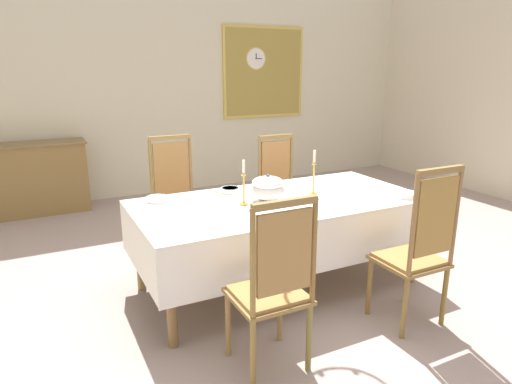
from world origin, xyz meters
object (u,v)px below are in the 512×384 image
Objects in this scene: spoon_secondary at (217,193)px; spoon_primary at (273,184)px; chair_north_b at (281,188)px; candlestick_west at (244,187)px; candlestick_east at (314,177)px; chair_south_b at (418,248)px; bowl_near_left at (263,184)px; bowl_far_left at (406,194)px; framed_painting at (264,72)px; bowl_near_right at (230,190)px; chair_north_a at (176,199)px; mounted_clock at (255,59)px; soup_tureen at (268,188)px; dining_table at (280,208)px; sideboard at (28,179)px; bowl_far_right at (157,199)px; chair_south_a at (273,285)px.

spoon_primary is at bearing 14.13° from spoon_secondary.
candlestick_west reaches higher than chair_north_b.
chair_south_b is at bearing -76.15° from candlestick_east.
bowl_near_left is at bearing 48.22° from candlestick_west.
candlestick_east is 2.16× the size of bowl_near_left.
bowl_far_left is at bearing 53.87° from chair_south_b.
framed_painting is (1.43, 2.92, 0.96)m from spoon_primary.
chair_north_b is 6.59× the size of bowl_near_right.
spoon_primary is (-0.37, 1.44, 0.18)m from chair_south_b.
chair_north_a is 3.53× the size of mounted_clock.
candlestick_west reaches higher than soup_tureen.
dining_table is at bearing -115.56° from framed_painting.
chair_north_b reaches higher than dining_table.
bowl_near_left is 3.33m from sideboard.
framed_painting reaches higher than candlestick_west.
bowl_far_right is at bearing 136.97° from chair_south_b.
framed_painting is (1.73, 3.39, 0.85)m from soup_tureen.
chair_south_a is at bearing -116.90° from framed_painting.
bowl_near_left is (-0.49, -0.52, 0.22)m from chair_north_b.
candlestick_east is 1.31m from bowl_far_right.
chair_south_b is at bearing -0.18° from chair_south_a.
mounted_clock is at bearing 71.34° from candlestick_east.
spoon_secondary is at bearing 110.08° from chair_north_a.
chair_south_a is at bearing 90.00° from chair_north_a.
bowl_near_left is (0.40, 0.44, -0.12)m from candlestick_west.
candlestick_east reaches higher than bowl_far_left.
spoon_primary and spoon_secondary have the same top height.
chair_south_b reaches higher than chair_north_b.
bowl_near_left is 1.00× the size of bowl_far_right.
chair_south_b is 7.02× the size of bowl_near_right.
candlestick_west is 1.07× the size of mounted_clock.
framed_painting reaches higher than chair_north_a.
chair_north_b is at bearing 54.95° from soup_tureen.
chair_north_b is at bearing -110.49° from mounted_clock.
candlestick_west is 2.03× the size of bowl_far_right.
bowl_far_left is 0.59× the size of mounted_clock.
candlestick_east reaches higher than chair_south_a.
sideboard is (-2.42, 2.17, -0.12)m from chair_north_b.
sideboard is at bearing 119.95° from bowl_near_right.
chair_south_a is at bearing -133.42° from candlestick_east.
spoon_primary is 0.58m from spoon_secondary.
framed_painting is (0.65, 3.79, 0.94)m from bowl_far_left.
candlestick_east is at bearing -110.93° from framed_painting.
bowl_near_left is (-0.49, 1.41, 0.19)m from chair_south_b.
candlestick_west is 0.71m from spoon_primary.
spoon_primary is at bearing 3.24° from bowl_far_right.
framed_painting is (2.53, 2.98, 0.94)m from bowl_far_right.
bowl_near_right is at bearing 82.47° from candlestick_west.
chair_north_b is 2.89m from framed_painting.
bowl_near_right is at bearing 76.90° from chair_south_a.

